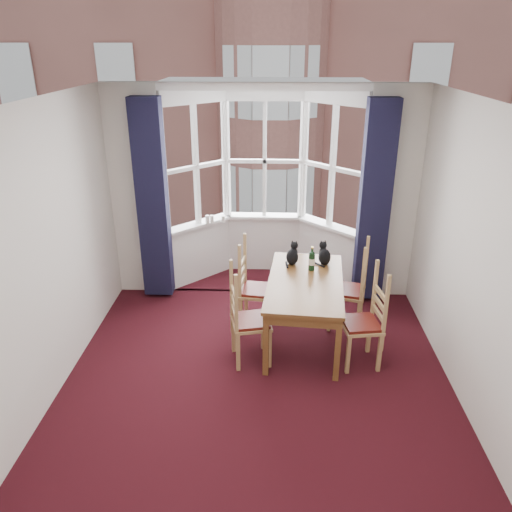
# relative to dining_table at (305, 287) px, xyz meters

# --- Properties ---
(floor) EXTENTS (4.50, 4.50, 0.00)m
(floor) POSITION_rel_dining_table_xyz_m (-0.51, -1.02, -0.68)
(floor) COLOR black
(floor) RESTS_ON ground
(ceiling) EXTENTS (4.50, 4.50, 0.00)m
(ceiling) POSITION_rel_dining_table_xyz_m (-0.51, -1.02, 2.12)
(ceiling) COLOR white
(ceiling) RESTS_ON floor
(wall_left) EXTENTS (0.00, 4.50, 4.50)m
(wall_left) POSITION_rel_dining_table_xyz_m (-2.51, -1.02, 0.72)
(wall_left) COLOR silver
(wall_left) RESTS_ON floor
(wall_right) EXTENTS (0.00, 4.50, 4.50)m
(wall_right) POSITION_rel_dining_table_xyz_m (1.49, -1.02, 0.72)
(wall_right) COLOR silver
(wall_right) RESTS_ON floor
(wall_near) EXTENTS (4.00, 0.00, 4.00)m
(wall_near) POSITION_rel_dining_table_xyz_m (-0.51, -3.27, 0.72)
(wall_near) COLOR silver
(wall_near) RESTS_ON floor
(wall_back_pier_left) EXTENTS (0.70, 0.12, 2.80)m
(wall_back_pier_left) POSITION_rel_dining_table_xyz_m (-2.16, 1.23, 0.72)
(wall_back_pier_left) COLOR silver
(wall_back_pier_left) RESTS_ON floor
(wall_back_pier_right) EXTENTS (0.70, 0.12, 2.80)m
(wall_back_pier_right) POSITION_rel_dining_table_xyz_m (1.14, 1.23, 0.72)
(wall_back_pier_right) COLOR silver
(wall_back_pier_right) RESTS_ON floor
(bay_window) EXTENTS (2.76, 0.94, 2.80)m
(bay_window) POSITION_rel_dining_table_xyz_m (-0.51, 1.74, 0.72)
(bay_window) COLOR white
(bay_window) RESTS_ON floor
(curtain_left) EXTENTS (0.38, 0.22, 2.60)m
(curtain_left) POSITION_rel_dining_table_xyz_m (-1.93, 1.05, 0.67)
(curtain_left) COLOR black
(curtain_left) RESTS_ON floor
(curtain_right) EXTENTS (0.38, 0.22, 2.60)m
(curtain_right) POSITION_rel_dining_table_xyz_m (0.91, 1.05, 0.67)
(curtain_right) COLOR black
(curtain_right) RESTS_ON floor
(dining_table) EXTENTS (0.97, 1.63, 0.77)m
(dining_table) POSITION_rel_dining_table_xyz_m (0.00, 0.00, 0.00)
(dining_table) COLOR brown
(dining_table) RESTS_ON floor
(chair_left_near) EXTENTS (0.48, 0.50, 0.92)m
(chair_left_near) POSITION_rel_dining_table_xyz_m (-0.69, -0.44, -0.21)
(chair_left_near) COLOR tan
(chair_left_near) RESTS_ON floor
(chair_left_far) EXTENTS (0.44, 0.46, 0.92)m
(chair_left_far) POSITION_rel_dining_table_xyz_m (-0.64, 0.30, -0.21)
(chair_left_far) COLOR tan
(chair_left_far) RESTS_ON floor
(chair_right_near) EXTENTS (0.46, 0.47, 0.92)m
(chair_right_near) POSITION_rel_dining_table_xyz_m (0.67, -0.42, -0.21)
(chair_right_near) COLOR tan
(chair_right_near) RESTS_ON floor
(chair_right_far) EXTENTS (0.49, 0.51, 0.92)m
(chair_right_far) POSITION_rel_dining_table_xyz_m (0.62, 0.31, -0.21)
(chair_right_far) COLOR tan
(chair_right_far) RESTS_ON floor
(cat_left) EXTENTS (0.20, 0.24, 0.29)m
(cat_left) POSITION_rel_dining_table_xyz_m (-0.14, 0.46, 0.19)
(cat_left) COLOR black
(cat_left) RESTS_ON dining_table
(cat_right) EXTENTS (0.20, 0.24, 0.29)m
(cat_right) POSITION_rel_dining_table_xyz_m (0.25, 0.48, 0.19)
(cat_right) COLOR black
(cat_right) RESTS_ON dining_table
(wine_bottle) EXTENTS (0.07, 0.07, 0.29)m
(wine_bottle) POSITION_rel_dining_table_xyz_m (0.08, 0.29, 0.21)
(wine_bottle) COLOR black
(wine_bottle) RESTS_ON dining_table
(candle_tall) EXTENTS (0.06, 0.06, 0.12)m
(candle_tall) POSITION_rel_dining_table_xyz_m (-1.31, 1.58, 0.24)
(candle_tall) COLOR white
(candle_tall) RESTS_ON bay_window
(candle_short) EXTENTS (0.06, 0.06, 0.11)m
(candle_short) POSITION_rel_dining_table_xyz_m (-1.25, 1.61, 0.24)
(candle_short) COLOR white
(candle_short) RESTS_ON bay_window
(candle_extra) EXTENTS (0.05, 0.05, 0.09)m
(candle_extra) POSITION_rel_dining_table_xyz_m (-1.09, 1.63, 0.23)
(candle_extra) COLOR white
(candle_extra) RESTS_ON bay_window
(street) EXTENTS (80.00, 80.00, 0.00)m
(street) POSITION_rel_dining_table_xyz_m (-0.51, 31.23, -6.68)
(street) COLOR #333335
(street) RESTS_ON ground
(tenement_building) EXTENTS (18.40, 7.80, 15.20)m
(tenement_building) POSITION_rel_dining_table_xyz_m (-0.51, 12.99, 0.91)
(tenement_building) COLOR #9C5C50
(tenement_building) RESTS_ON street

